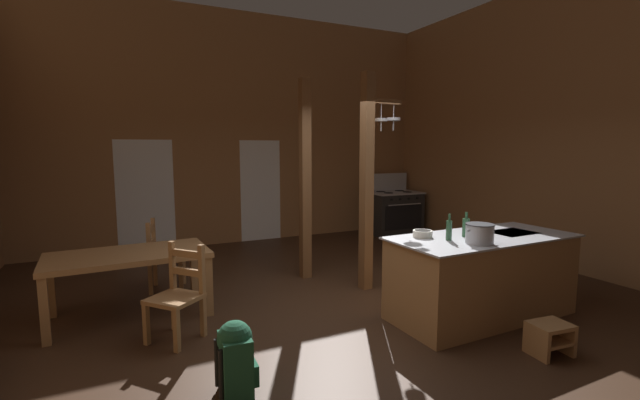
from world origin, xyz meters
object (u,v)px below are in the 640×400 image
(stove_range, at_px, (393,212))
(bottle_tall_on_counter, at_px, (449,230))
(stockpot_on_counter, at_px, (480,234))
(bottle_short_on_counter, at_px, (466,227))
(step_stool, at_px, (550,336))
(mixing_bowl_on_counter, at_px, (423,234))
(ladderback_chair_near_window, at_px, (178,295))
(backpack, at_px, (235,356))
(dining_table, at_px, (129,260))
(kitchen_island, at_px, (481,276))
(ladderback_chair_by_post, at_px, (163,257))

(stove_range, distance_m, bottle_tall_on_counter, 4.94)
(stockpot_on_counter, distance_m, bottle_short_on_counter, 0.33)
(step_stool, height_order, mixing_bowl_on_counter, mixing_bowl_on_counter)
(ladderback_chair_near_window, distance_m, backpack, 1.26)
(stove_range, relative_size, backpack, 2.21)
(dining_table, relative_size, mixing_bowl_on_counter, 8.20)
(stove_range, bearing_deg, mixing_bowl_on_counter, -121.68)
(bottle_tall_on_counter, bearing_deg, step_stool, -68.76)
(bottle_tall_on_counter, bearing_deg, bottle_short_on_counter, 10.63)
(dining_table, xyz_separation_m, stockpot_on_counter, (3.27, -1.96, 0.38))
(backpack, bearing_deg, bottle_short_on_counter, 8.31)
(dining_table, xyz_separation_m, ladderback_chair_near_window, (0.42, -0.82, -0.20))
(dining_table, bearing_deg, step_stool, -37.58)
(kitchen_island, relative_size, mixing_bowl_on_counter, 10.27)
(ladderback_chair_by_post, bearing_deg, dining_table, -117.64)
(stove_range, height_order, step_stool, stove_range)
(backpack, height_order, bottle_short_on_counter, bottle_short_on_counter)
(ladderback_chair_near_window, height_order, ladderback_chair_by_post, same)
(bottle_short_on_counter, bearing_deg, step_stool, -85.45)
(ladderback_chair_near_window, relative_size, mixing_bowl_on_counter, 4.47)
(backpack, height_order, bottle_tall_on_counter, bottle_tall_on_counter)
(bottle_tall_on_counter, bearing_deg, dining_table, 151.14)
(kitchen_island, distance_m, ladderback_chair_by_post, 4.05)
(step_stool, distance_m, ladderback_chair_near_window, 3.57)
(step_stool, distance_m, backpack, 2.86)
(step_stool, relative_size, mixing_bowl_on_counter, 1.82)
(mixing_bowl_on_counter, bearing_deg, step_stool, -66.86)
(backpack, distance_m, stockpot_on_counter, 2.69)
(dining_table, xyz_separation_m, mixing_bowl_on_counter, (2.95, -1.45, 0.31))
(stove_range, xyz_separation_m, ladderback_chair_near_window, (-5.03, -3.43, -0.03))
(step_stool, distance_m, dining_table, 4.40)
(kitchen_island, relative_size, bottle_tall_on_counter, 7.66)
(ladderback_chair_near_window, distance_m, mixing_bowl_on_counter, 2.65)
(kitchen_island, bearing_deg, stockpot_on_counter, -142.06)
(mixing_bowl_on_counter, height_order, bottle_tall_on_counter, bottle_tall_on_counter)
(stove_range, distance_m, backpack, 6.66)
(stove_range, height_order, backpack, stove_range)
(kitchen_island, bearing_deg, bottle_tall_on_counter, -179.95)
(kitchen_island, distance_m, stove_range, 4.69)
(backpack, xyz_separation_m, bottle_short_on_counter, (2.71, 0.40, 0.72))
(ladderback_chair_near_window, bearing_deg, mixing_bowl_on_counter, -13.96)
(ladderback_chair_by_post, distance_m, bottle_tall_on_counter, 3.72)
(ladderback_chair_near_window, bearing_deg, step_stool, -31.18)
(mixing_bowl_on_counter, bearing_deg, dining_table, 153.77)
(backpack, xyz_separation_m, bottle_tall_on_counter, (2.41, 0.34, 0.73))
(stove_range, relative_size, dining_table, 0.76)
(backpack, bearing_deg, stockpot_on_counter, 1.88)
(backpack, distance_m, bottle_tall_on_counter, 2.54)
(dining_table, distance_m, backpack, 2.18)
(dining_table, bearing_deg, ladderback_chair_near_window, -63.03)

